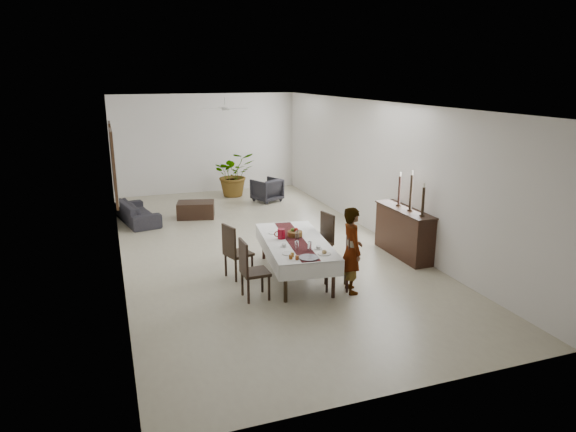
{
  "coord_description": "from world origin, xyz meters",
  "views": [
    {
      "loc": [
        -3.08,
        -10.74,
        3.8
      ],
      "look_at": [
        0.23,
        -1.4,
        1.05
      ],
      "focal_mm": 32.0,
      "sensor_mm": 36.0,
      "label": 1
    }
  ],
  "objects_px": {
    "dining_table_top": "(295,242)",
    "sofa": "(138,212)",
    "sideboard_body": "(404,233)",
    "red_pitcher": "(281,234)",
    "woman": "(352,250)"
  },
  "relations": [
    {
      "from": "red_pitcher",
      "to": "sofa",
      "type": "distance_m",
      "value": 5.38
    },
    {
      "from": "dining_table_top",
      "to": "red_pitcher",
      "type": "height_order",
      "value": "red_pitcher"
    },
    {
      "from": "sideboard_body",
      "to": "dining_table_top",
      "type": "bearing_deg",
      "value": -172.42
    },
    {
      "from": "dining_table_top",
      "to": "red_pitcher",
      "type": "relative_size",
      "value": 12.0
    },
    {
      "from": "sideboard_body",
      "to": "sofa",
      "type": "distance_m",
      "value": 6.98
    },
    {
      "from": "red_pitcher",
      "to": "sideboard_body",
      "type": "distance_m",
      "value": 2.87
    },
    {
      "from": "sofa",
      "to": "woman",
      "type": "bearing_deg",
      "value": -162.78
    },
    {
      "from": "woman",
      "to": "sideboard_body",
      "type": "xyz_separation_m",
      "value": [
        1.92,
        1.35,
        -0.28
      ]
    },
    {
      "from": "dining_table_top",
      "to": "woman",
      "type": "bearing_deg",
      "value": -47.92
    },
    {
      "from": "dining_table_top",
      "to": "sofa",
      "type": "relative_size",
      "value": 1.24
    },
    {
      "from": "dining_table_top",
      "to": "sideboard_body",
      "type": "height_order",
      "value": "sideboard_body"
    },
    {
      "from": "red_pitcher",
      "to": "woman",
      "type": "relative_size",
      "value": 0.12
    },
    {
      "from": "sideboard_body",
      "to": "sofa",
      "type": "relative_size",
      "value": 0.89
    },
    {
      "from": "red_pitcher",
      "to": "sofa",
      "type": "height_order",
      "value": "red_pitcher"
    },
    {
      "from": "sideboard_body",
      "to": "sofa",
      "type": "height_order",
      "value": "sideboard_body"
    }
  ]
}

